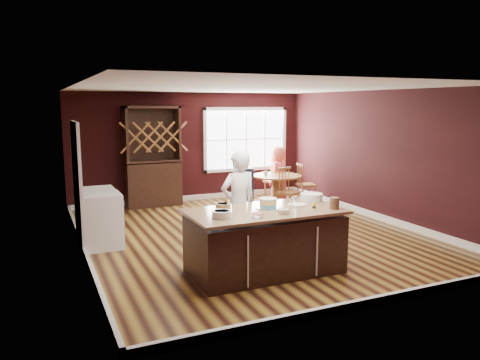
{
  "coord_description": "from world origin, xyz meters",
  "views": [
    {
      "loc": [
        -3.63,
        -7.67,
        2.41
      ],
      "look_at": [
        -0.23,
        -0.04,
        1.05
      ],
      "focal_mm": 35.0,
      "sensor_mm": 36.0,
      "label": 1
    }
  ],
  "objects_px": {
    "chair_north": "(274,179)",
    "kitchen_island": "(265,242)",
    "dining_table": "(277,184)",
    "high_chair": "(244,186)",
    "hutch": "(152,156)",
    "baker": "(239,204)",
    "toddler": "(242,173)",
    "chair_east": "(307,183)",
    "chair_south": "(290,190)",
    "washer": "(102,221)",
    "seated_woman": "(279,174)",
    "dryer": "(97,213)",
    "layer_cake": "(268,203)"
  },
  "relations": [
    {
      "from": "chair_north",
      "to": "kitchen_island",
      "type": "bearing_deg",
      "value": 36.58
    },
    {
      "from": "dining_table",
      "to": "high_chair",
      "type": "height_order",
      "value": "high_chair"
    },
    {
      "from": "chair_north",
      "to": "high_chair",
      "type": "relative_size",
      "value": 1.06
    },
    {
      "from": "high_chair",
      "to": "hutch",
      "type": "relative_size",
      "value": 0.41
    },
    {
      "from": "baker",
      "to": "high_chair",
      "type": "xyz_separation_m",
      "value": [
        1.62,
        3.37,
        -0.37
      ]
    },
    {
      "from": "toddler",
      "to": "chair_east",
      "type": "bearing_deg",
      "value": -11.01
    },
    {
      "from": "chair_east",
      "to": "chair_south",
      "type": "height_order",
      "value": "chair_south"
    },
    {
      "from": "washer",
      "to": "seated_woman",
      "type": "bearing_deg",
      "value": 25.6
    },
    {
      "from": "dining_table",
      "to": "dryer",
      "type": "xyz_separation_m",
      "value": [
        -4.25,
        -1.03,
        -0.08
      ]
    },
    {
      "from": "high_chair",
      "to": "dining_table",
      "type": "bearing_deg",
      "value": -17.07
    },
    {
      "from": "layer_cake",
      "to": "toddler",
      "type": "distance_m",
      "value": 4.34
    },
    {
      "from": "chair_north",
      "to": "washer",
      "type": "bearing_deg",
      "value": 4.4
    },
    {
      "from": "dining_table",
      "to": "chair_east",
      "type": "height_order",
      "value": "chair_east"
    },
    {
      "from": "dryer",
      "to": "kitchen_island",
      "type": "bearing_deg",
      "value": -54.65
    },
    {
      "from": "chair_south",
      "to": "hutch",
      "type": "relative_size",
      "value": 0.43
    },
    {
      "from": "chair_north",
      "to": "washer",
      "type": "relative_size",
      "value": 1.1
    },
    {
      "from": "dining_table",
      "to": "dryer",
      "type": "relative_size",
      "value": 1.29
    },
    {
      "from": "baker",
      "to": "kitchen_island",
      "type": "bearing_deg",
      "value": 87.53
    },
    {
      "from": "chair_north",
      "to": "dining_table",
      "type": "bearing_deg",
      "value": 41.73
    },
    {
      "from": "chair_east",
      "to": "seated_woman",
      "type": "height_order",
      "value": "seated_woman"
    },
    {
      "from": "chair_north",
      "to": "washer",
      "type": "distance_m",
      "value": 5.24
    },
    {
      "from": "baker",
      "to": "washer",
      "type": "relative_size",
      "value": 1.83
    },
    {
      "from": "kitchen_island",
      "to": "hutch",
      "type": "bearing_deg",
      "value": 94.41
    },
    {
      "from": "dining_table",
      "to": "hutch",
      "type": "height_order",
      "value": "hutch"
    },
    {
      "from": "baker",
      "to": "chair_south",
      "type": "distance_m",
      "value": 3.27
    },
    {
      "from": "baker",
      "to": "dining_table",
      "type": "bearing_deg",
      "value": -134.39
    },
    {
      "from": "toddler",
      "to": "hutch",
      "type": "relative_size",
      "value": 0.11
    },
    {
      "from": "layer_cake",
      "to": "chair_north",
      "type": "distance_m",
      "value": 5.23
    },
    {
      "from": "dining_table",
      "to": "seated_woman",
      "type": "bearing_deg",
      "value": 57.0
    },
    {
      "from": "kitchen_island",
      "to": "dining_table",
      "type": "height_order",
      "value": "kitchen_island"
    },
    {
      "from": "dining_table",
      "to": "baker",
      "type": "relative_size",
      "value": 0.69
    },
    {
      "from": "washer",
      "to": "dryer",
      "type": "bearing_deg",
      "value": 90.0
    },
    {
      "from": "chair_east",
      "to": "toddler",
      "type": "relative_size",
      "value": 3.82
    },
    {
      "from": "baker",
      "to": "layer_cake",
      "type": "distance_m",
      "value": 0.74
    },
    {
      "from": "chair_north",
      "to": "high_chair",
      "type": "bearing_deg",
      "value": 0.04
    },
    {
      "from": "hutch",
      "to": "dryer",
      "type": "xyz_separation_m",
      "value": [
        -1.59,
        -2.3,
        -0.73
      ]
    },
    {
      "from": "kitchen_island",
      "to": "dining_table",
      "type": "relative_size",
      "value": 1.88
    },
    {
      "from": "kitchen_island",
      "to": "seated_woman",
      "type": "bearing_deg",
      "value": 59.1
    },
    {
      "from": "dining_table",
      "to": "seated_woman",
      "type": "distance_m",
      "value": 0.65
    },
    {
      "from": "baker",
      "to": "dryer",
      "type": "height_order",
      "value": "baker"
    },
    {
      "from": "washer",
      "to": "layer_cake",
      "type": "bearing_deg",
      "value": -44.94
    },
    {
      "from": "kitchen_island",
      "to": "chair_south",
      "type": "height_order",
      "value": "chair_south"
    },
    {
      "from": "chair_south",
      "to": "toddler",
      "type": "bearing_deg",
      "value": 104.99
    },
    {
      "from": "high_chair",
      "to": "layer_cake",
      "type": "bearing_deg",
      "value": -101.71
    },
    {
      "from": "dining_table",
      "to": "baker",
      "type": "height_order",
      "value": "baker"
    },
    {
      "from": "chair_south",
      "to": "toddler",
      "type": "relative_size",
      "value": 3.94
    },
    {
      "from": "seated_woman",
      "to": "dryer",
      "type": "xyz_separation_m",
      "value": [
        -4.59,
        -1.56,
        -0.23
      ]
    },
    {
      "from": "chair_south",
      "to": "layer_cake",
      "type": "bearing_deg",
      "value": -143.48
    },
    {
      "from": "washer",
      "to": "high_chair",
      "type": "bearing_deg",
      "value": 29.5
    },
    {
      "from": "dining_table",
      "to": "chair_north",
      "type": "height_order",
      "value": "chair_north"
    }
  ]
}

